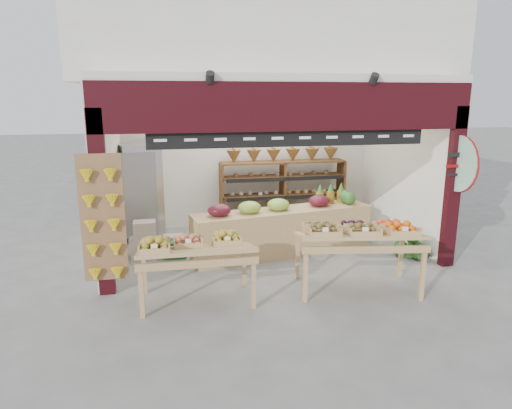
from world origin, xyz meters
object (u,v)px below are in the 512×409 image
Objects in this scene: display_table_left at (188,248)px; display_table_right at (358,232)px; watermelon_pile at (411,248)px; back_shelving at (283,177)px; refrigerator at (141,191)px; cardboard_stack at (157,243)px; mid_counter at (282,230)px.

display_table_right is at bearing -3.08° from display_table_left.
display_table_left is at bearing -166.20° from watermelon_pile.
back_shelving is 3.09m from watermelon_pile.
display_table_right is (3.16, -3.29, -0.07)m from refrigerator.
back_shelving is 2.83× the size of cardboard_stack.
refrigerator is at bearing 155.22° from watermelon_pile.
back_shelving reaches higher than watermelon_pile.
mid_counter is 1.77× the size of display_table_right.
display_table_left is (-2.26, -3.35, -0.34)m from back_shelving.
back_shelving is 1.93m from mid_counter.
back_shelving reaches higher than mid_counter.
refrigerator is at bearing 133.84° from display_table_right.
display_table_right is (2.89, -2.07, 0.63)m from cardboard_stack.
back_shelving is 1.44× the size of refrigerator.
watermelon_pile is at bearing 35.67° from display_table_right.
watermelon_pile is (4.72, -2.18, -0.79)m from refrigerator.
display_table_left reaches higher than watermelon_pile.
display_table_left is at bearing -89.69° from refrigerator.
display_table_right reaches higher than cardboard_stack.
display_table_left is at bearing 176.92° from display_table_right.
back_shelving reaches higher than display_table_right.
refrigerator is 1.18× the size of display_table_left.
display_table_right reaches higher than mid_counter.
refrigerator reaches higher than mid_counter.
watermelon_pile is at bearing -12.14° from cardboard_stack.
back_shelving is 4.42× the size of watermelon_pile.
mid_counter reaches higher than watermelon_pile.
mid_counter is at bearing 164.57° from watermelon_pile.
display_table_right is at bearing -144.33° from watermelon_pile.
refrigerator reaches higher than watermelon_pile.
display_table_right is at bearing -58.55° from refrigerator.
cardboard_stack is (0.27, -1.22, -0.70)m from refrigerator.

